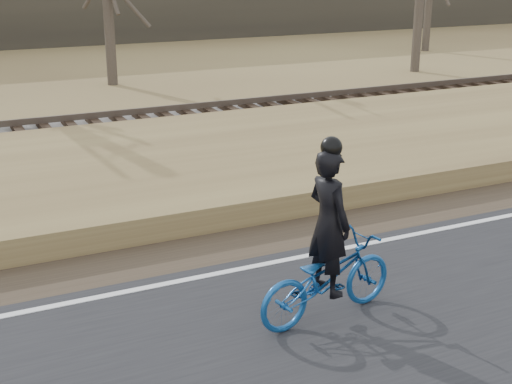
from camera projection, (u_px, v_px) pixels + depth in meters
name	position (u px, v px, depth m)	size (l,w,h in m)	color
ground	(116.00, 305.00, 9.44)	(120.00, 120.00, 0.00)	olive
edge_line	(111.00, 295.00, 9.59)	(120.00, 0.12, 0.01)	silver
shoulder	(94.00, 269.00, 10.46)	(120.00, 1.60, 0.04)	#473A2B
embankment	(55.00, 197.00, 12.96)	(120.00, 5.00, 0.44)	olive
ballast	(23.00, 148.00, 16.21)	(120.00, 3.00, 0.45)	slate
railroad	(22.00, 135.00, 16.11)	(120.00, 2.40, 0.29)	black
cyclist	(327.00, 263.00, 8.79)	(2.10, 1.00, 2.34)	#14498B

